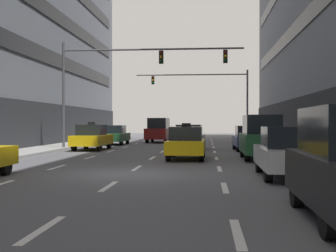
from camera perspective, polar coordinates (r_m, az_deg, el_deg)
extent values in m
plane|color=#515156|center=(15.48, -5.14, -6.09)|extent=(120.00, 120.00, 0.00)
cube|color=silver|center=(18.21, -13.96, -5.12)|extent=(0.16, 2.00, 0.01)
cube|color=silver|center=(22.98, -9.91, -3.96)|extent=(0.16, 2.00, 0.01)
cube|color=silver|center=(27.83, -7.27, -3.20)|extent=(0.16, 2.00, 0.01)
cube|color=silver|center=(32.73, -5.42, -2.66)|extent=(0.16, 2.00, 0.01)
cube|color=silver|center=(37.65, -4.05, -2.25)|extent=(0.16, 2.00, 0.01)
cube|color=silver|center=(42.59, -3.00, -1.94)|extent=(0.16, 2.00, 0.01)
cube|color=silver|center=(47.54, -2.17, -1.70)|extent=(0.16, 2.00, 0.01)
cube|color=silver|center=(7.83, -15.67, -12.51)|extent=(0.16, 2.00, 0.01)
cube|color=silver|center=(12.56, -7.55, -7.60)|extent=(0.16, 2.00, 0.01)
cube|color=silver|center=(17.45, -3.98, -5.35)|extent=(0.16, 2.00, 0.01)
cube|color=silver|center=(22.38, -1.99, -4.07)|extent=(0.16, 2.00, 0.01)
cube|color=silver|center=(27.34, -0.73, -3.26)|extent=(0.16, 2.00, 0.01)
cube|color=silver|center=(32.31, 0.15, -2.69)|extent=(0.16, 2.00, 0.01)
cube|color=silver|center=(37.29, 0.79, -2.28)|extent=(0.16, 2.00, 0.01)
cube|color=silver|center=(42.27, 1.28, -1.96)|extent=(0.16, 2.00, 0.01)
cube|color=silver|center=(47.26, 1.66, -1.71)|extent=(0.16, 2.00, 0.01)
cube|color=silver|center=(7.37, 8.83, -13.32)|extent=(0.16, 2.00, 0.01)
cube|color=silver|center=(12.28, 7.23, -7.78)|extent=(0.16, 2.00, 0.01)
cube|color=silver|center=(17.24, 6.56, -5.42)|extent=(0.16, 2.00, 0.01)
cube|color=silver|center=(22.22, 6.19, -4.11)|extent=(0.16, 2.00, 0.01)
cube|color=silver|center=(27.21, 5.96, -3.28)|extent=(0.16, 2.00, 0.01)
cube|color=silver|center=(32.20, 5.80, -2.71)|extent=(0.16, 2.00, 0.01)
cube|color=silver|center=(37.19, 5.68, -2.29)|extent=(0.16, 2.00, 0.01)
cube|color=silver|center=(42.19, 5.59, -1.97)|extent=(0.16, 2.00, 0.01)
cube|color=silver|center=(47.18, 5.52, -1.72)|extent=(0.16, 2.00, 0.01)
cylinder|color=black|center=(41.58, -2.01, -1.54)|extent=(0.26, 0.68, 0.67)
cylinder|color=black|center=(41.34, 0.23, -1.55)|extent=(0.26, 0.68, 0.67)
cylinder|color=black|center=(38.86, -2.69, -1.68)|extent=(0.26, 0.68, 0.67)
cylinder|color=black|center=(38.60, -0.30, -1.69)|extent=(0.26, 0.68, 0.67)
cube|color=maroon|center=(40.07, -1.19, -0.96)|extent=(2.09, 4.58, 0.92)
cube|color=black|center=(40.06, -1.19, 0.36)|extent=(1.76, 2.73, 0.92)
cube|color=white|center=(42.36, -1.61, -0.67)|extent=(0.21, 0.09, 0.14)
cube|color=red|center=(38.00, -2.68, -0.79)|extent=(0.21, 0.09, 0.14)
cube|color=white|center=(42.16, 0.16, -0.67)|extent=(0.21, 0.09, 0.14)
cube|color=red|center=(37.79, -0.71, -0.80)|extent=(0.21, 0.09, 0.14)
cylinder|color=black|center=(22.95, 0.66, -3.19)|extent=(0.22, 0.63, 0.63)
cylinder|color=black|center=(22.87, 4.46, -3.20)|extent=(0.22, 0.63, 0.63)
cylinder|color=black|center=(20.41, 0.02, -3.64)|extent=(0.22, 0.63, 0.63)
cylinder|color=black|center=(20.31, 4.29, -3.66)|extent=(0.22, 0.63, 0.63)
cube|color=yellow|center=(21.60, 2.37, -2.61)|extent=(1.81, 4.20, 0.61)
cube|color=black|center=(21.39, 2.34, -0.96)|extent=(1.55, 1.83, 0.65)
cube|color=white|center=(23.68, 1.18, -2.08)|extent=(0.19, 0.08, 0.13)
cube|color=red|center=(19.61, 0.23, -2.60)|extent=(0.19, 0.08, 0.13)
cube|color=white|center=(23.62, 4.14, -2.09)|extent=(0.19, 0.08, 0.13)
cube|color=red|center=(19.53, 3.80, -2.62)|extent=(0.19, 0.08, 0.13)
cube|color=black|center=(21.39, 2.34, 0.14)|extent=(0.42, 0.20, 0.17)
cylinder|color=black|center=(37.64, -7.44, -1.79)|extent=(0.21, 0.63, 0.62)
cylinder|color=black|center=(37.33, -5.18, -1.81)|extent=(0.21, 0.63, 0.62)
cylinder|color=black|center=(35.17, -8.38, -1.94)|extent=(0.21, 0.63, 0.62)
cylinder|color=black|center=(34.83, -5.97, -1.96)|extent=(0.21, 0.63, 0.62)
cube|color=#1E512D|center=(36.22, -6.73, -1.40)|extent=(1.78, 4.17, 0.60)
cube|color=black|center=(36.03, -6.80, -0.42)|extent=(1.53, 1.81, 0.64)
cube|color=white|center=(38.34, -6.97, -1.14)|extent=(0.19, 0.08, 0.13)
cube|color=red|center=(34.38, -8.45, -1.32)|extent=(0.19, 0.08, 0.13)
cube|color=white|center=(38.09, -5.19, -1.15)|extent=(0.19, 0.08, 0.13)
cube|color=red|center=(34.10, -6.46, -1.33)|extent=(0.19, 0.08, 0.13)
cylinder|color=black|center=(30.89, -10.39, -2.24)|extent=(0.22, 0.66, 0.66)
cylinder|color=black|center=(30.49, -7.51, -2.27)|extent=(0.22, 0.66, 0.66)
cylinder|color=black|center=(28.32, -11.86, -2.48)|extent=(0.22, 0.66, 0.66)
cylinder|color=black|center=(27.89, -8.74, -2.53)|extent=(0.22, 0.66, 0.66)
cube|color=yellow|center=(29.37, -9.61, -1.76)|extent=(1.86, 4.38, 0.64)
cube|color=black|center=(29.16, -9.71, -0.49)|extent=(1.60, 1.90, 0.68)
cube|color=white|center=(31.60, -9.72, -1.40)|extent=(0.20, 0.08, 0.14)
cube|color=red|center=(27.49, -12.06, -1.68)|extent=(0.20, 0.08, 0.14)
cube|color=white|center=(31.29, -7.46, -1.42)|extent=(0.20, 0.08, 0.14)
cube|color=red|center=(27.13, -9.48, -1.70)|extent=(0.20, 0.08, 0.14)
cube|color=black|center=(29.16, -9.71, 0.35)|extent=(0.44, 0.20, 0.18)
cylinder|color=black|center=(30.84, 1.52, -2.24)|extent=(0.25, 0.66, 0.65)
cylinder|color=black|center=(30.70, 4.46, -2.26)|extent=(0.25, 0.66, 0.65)
cylinder|color=black|center=(28.19, 0.93, -2.49)|extent=(0.25, 0.66, 0.65)
cylinder|color=black|center=(28.04, 4.14, -2.51)|extent=(0.25, 0.66, 0.65)
cube|color=#474C51|center=(29.42, 2.77, -1.75)|extent=(2.03, 4.43, 0.63)
cube|color=black|center=(29.20, 2.74, -0.49)|extent=(1.67, 1.95, 0.67)
cube|color=white|center=(31.60, 1.96, -1.40)|extent=(0.20, 0.09, 0.14)
cube|color=red|center=(27.36, 1.05, -1.69)|extent=(0.20, 0.09, 0.14)
cube|color=white|center=(31.49, 4.26, -1.41)|extent=(0.20, 0.09, 0.14)
cube|color=red|center=(27.24, 3.71, -1.70)|extent=(0.20, 0.09, 0.14)
cylinder|color=black|center=(15.98, -19.97, -4.74)|extent=(0.24, 0.66, 0.65)
cube|color=white|center=(16.74, -19.38, -3.03)|extent=(0.20, 0.09, 0.14)
cylinder|color=black|center=(9.77, 16.08, -8.07)|extent=(0.22, 0.63, 0.63)
cylinder|color=black|center=(7.28, 19.80, -11.01)|extent=(0.22, 0.63, 0.63)
cube|color=white|center=(10.49, 16.13, -4.29)|extent=(0.19, 0.08, 0.13)
cylinder|color=black|center=(16.19, 11.50, -4.66)|extent=(0.23, 0.66, 0.65)
cylinder|color=black|center=(16.43, 17.02, -4.59)|extent=(0.23, 0.66, 0.65)
cylinder|color=black|center=(13.55, 12.63, -5.65)|extent=(0.23, 0.66, 0.65)
cylinder|color=black|center=(13.83, 19.18, -5.54)|extent=(0.23, 0.66, 0.65)
cube|color=white|center=(14.95, 15.04, -3.87)|extent=(1.88, 4.38, 0.63)
cube|color=black|center=(14.72, 15.17, -1.39)|extent=(1.61, 1.90, 0.67)
cube|color=white|center=(16.97, 11.75, -2.98)|extent=(0.20, 0.08, 0.14)
cube|color=red|center=(12.74, 13.76, -4.10)|extent=(0.20, 0.08, 0.14)
cube|color=white|center=(17.15, 15.99, -2.95)|extent=(0.20, 0.08, 0.14)
cube|color=red|center=(12.98, 19.35, -4.03)|extent=(0.20, 0.08, 0.14)
cylinder|color=black|center=(23.17, 9.44, -3.12)|extent=(0.22, 0.66, 0.66)
cylinder|color=black|center=(23.35, 13.36, -3.10)|extent=(0.22, 0.66, 0.66)
cylinder|color=black|center=(20.49, 10.03, -3.58)|extent=(0.22, 0.66, 0.66)
cylinder|color=black|center=(20.69, 14.45, -3.55)|extent=(0.22, 0.66, 0.66)
cube|color=#1E512D|center=(21.89, 11.80, -2.15)|extent=(1.84, 4.39, 0.90)
cube|color=black|center=(21.87, 11.81, 0.20)|extent=(1.60, 2.60, 0.90)
cube|color=white|center=(23.96, 9.67, -1.55)|extent=(0.20, 0.08, 0.14)
cube|color=red|center=(19.67, 10.69, -1.98)|extent=(0.20, 0.08, 0.14)
cube|color=white|center=(24.10, 12.71, -1.55)|extent=(0.20, 0.08, 0.14)
cube|color=red|center=(19.84, 14.39, -1.97)|extent=(0.20, 0.08, 0.14)
cylinder|color=black|center=(29.84, 8.44, -2.36)|extent=(0.22, 0.63, 0.63)
cylinder|color=black|center=(30.01, 11.34, -2.35)|extent=(0.22, 0.63, 0.63)
cylinder|color=black|center=(27.29, 8.90, -2.62)|extent=(0.22, 0.63, 0.63)
cylinder|color=black|center=(27.47, 12.07, -2.60)|extent=(0.22, 0.63, 0.63)
cube|color=navy|center=(28.63, 10.18, -1.87)|extent=(1.85, 4.23, 0.61)
cube|color=black|center=(28.42, 10.23, -0.62)|extent=(1.56, 1.84, 0.65)
cube|color=white|center=(30.60, 8.60, -1.52)|extent=(0.19, 0.08, 0.13)
cube|color=red|center=(26.52, 9.37, -1.82)|extent=(0.19, 0.08, 0.13)
cube|color=white|center=(30.73, 10.88, -1.52)|extent=(0.19, 0.08, 0.13)
cube|color=red|center=(26.67, 11.99, -1.81)|extent=(0.19, 0.08, 0.13)
cylinder|color=#4C4C51|center=(30.51, -13.15, 3.87)|extent=(0.18, 0.18, 6.92)
cylinder|color=#4C4C51|center=(29.55, -2.03, 9.72)|extent=(11.83, 0.12, 0.12)
cube|color=black|center=(29.41, -0.87, 8.74)|extent=(0.28, 0.24, 0.84)
sphere|color=#4B0704|center=(29.31, -0.90, 9.28)|extent=(0.17, 0.17, 0.17)
sphere|color=orange|center=(29.27, -0.90, 8.78)|extent=(0.17, 0.17, 0.17)
sphere|color=#073E10|center=(29.23, -0.90, 8.28)|extent=(0.17, 0.17, 0.17)
cube|color=black|center=(29.28, 7.31, 8.77)|extent=(0.28, 0.24, 0.84)
sphere|color=#4B0704|center=(29.18, 7.32, 9.32)|extent=(0.17, 0.17, 0.17)
sphere|color=orange|center=(29.15, 7.32, 8.81)|extent=(0.17, 0.17, 0.17)
sphere|color=#073E10|center=(29.11, 7.32, 8.31)|extent=(0.17, 0.17, 0.17)
cylinder|color=#4C4C51|center=(45.54, 10.06, 2.73)|extent=(0.18, 0.18, 6.92)
cylinder|color=#4C4C51|center=(45.61, 3.00, 6.53)|extent=(11.20, 0.12, 0.12)
cube|color=black|center=(45.86, -1.93, 5.84)|extent=(0.28, 0.24, 0.84)
sphere|color=#4B0704|center=(45.74, -1.95, 6.19)|extent=(0.17, 0.17, 0.17)
sphere|color=orange|center=(45.72, -1.95, 5.86)|extent=(0.17, 0.17, 0.17)
sphere|color=#073E10|center=(45.69, -1.95, 5.54)|extent=(0.17, 0.17, 0.17)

